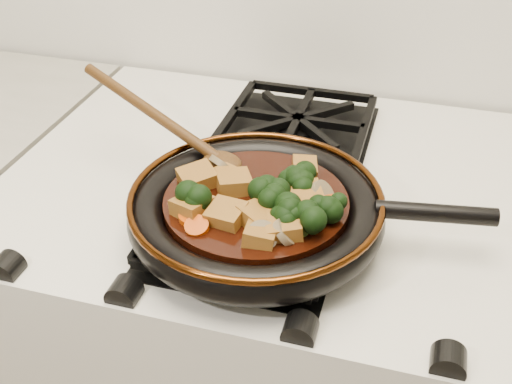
# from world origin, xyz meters

# --- Properties ---
(stove) EXTENTS (0.76, 0.60, 0.90)m
(stove) POSITION_xyz_m (0.00, 1.69, 0.45)
(stove) COLOR silver
(stove) RESTS_ON ground
(burner_grate_front) EXTENTS (0.23, 0.23, 0.03)m
(burner_grate_front) POSITION_xyz_m (0.00, 1.55, 0.91)
(burner_grate_front) COLOR black
(burner_grate_front) RESTS_ON stove
(burner_grate_back) EXTENTS (0.23, 0.23, 0.03)m
(burner_grate_back) POSITION_xyz_m (0.00, 1.83, 0.91)
(burner_grate_back) COLOR black
(burner_grate_back) RESTS_ON stove
(skillet) EXTENTS (0.44, 0.31, 0.05)m
(skillet) POSITION_xyz_m (0.01, 1.55, 0.94)
(skillet) COLOR black
(skillet) RESTS_ON burner_grate_front
(braising_sauce) EXTENTS (0.22, 0.22, 0.02)m
(braising_sauce) POSITION_xyz_m (0.01, 1.55, 0.95)
(braising_sauce) COLOR black
(braising_sauce) RESTS_ON skillet
(tofu_cube_0) EXTENTS (0.06, 0.06, 0.03)m
(tofu_cube_0) POSITION_xyz_m (-0.07, 1.56, 0.97)
(tofu_cube_0) COLOR brown
(tofu_cube_0) RESTS_ON braising_sauce
(tofu_cube_1) EXTENTS (0.06, 0.06, 0.03)m
(tofu_cube_1) POSITION_xyz_m (0.07, 1.54, 0.97)
(tofu_cube_1) COLOR brown
(tofu_cube_1) RESTS_ON braising_sauce
(tofu_cube_2) EXTENTS (0.06, 0.06, 0.03)m
(tofu_cube_2) POSITION_xyz_m (-0.02, 1.57, 0.97)
(tofu_cube_2) COLOR brown
(tofu_cube_2) RESTS_ON braising_sauce
(tofu_cube_3) EXTENTS (0.04, 0.05, 0.02)m
(tofu_cube_3) POSITION_xyz_m (-0.04, 1.58, 0.97)
(tofu_cube_3) COLOR brown
(tofu_cube_3) RESTS_ON braising_sauce
(tofu_cube_4) EXTENTS (0.05, 0.05, 0.02)m
(tofu_cube_4) POSITION_xyz_m (0.07, 1.57, 0.97)
(tofu_cube_4) COLOR brown
(tofu_cube_4) RESTS_ON braising_sauce
(tofu_cube_5) EXTENTS (0.04, 0.04, 0.02)m
(tofu_cube_5) POSITION_xyz_m (0.05, 1.62, 0.97)
(tofu_cube_5) COLOR brown
(tofu_cube_5) RESTS_ON braising_sauce
(tofu_cube_6) EXTENTS (0.05, 0.05, 0.03)m
(tofu_cube_6) POSITION_xyz_m (-0.01, 1.50, 0.97)
(tofu_cube_6) COLOR brown
(tofu_cube_6) RESTS_ON braising_sauce
(tofu_cube_7) EXTENTS (0.05, 0.05, 0.03)m
(tofu_cube_7) POSITION_xyz_m (-0.05, 1.51, 0.97)
(tofu_cube_7) COLOR brown
(tofu_cube_7) RESTS_ON braising_sauce
(tofu_cube_8) EXTENTS (0.04, 0.04, 0.02)m
(tofu_cube_8) POSITION_xyz_m (0.04, 1.48, 0.97)
(tofu_cube_8) COLOR brown
(tofu_cube_8) RESTS_ON braising_sauce
(tofu_cube_9) EXTENTS (0.05, 0.05, 0.03)m
(tofu_cube_9) POSITION_xyz_m (0.06, 1.50, 0.97)
(tofu_cube_9) COLOR brown
(tofu_cube_9) RESTS_ON braising_sauce
(tofu_cube_10) EXTENTS (0.05, 0.05, 0.03)m
(tofu_cube_10) POSITION_xyz_m (0.03, 1.51, 0.97)
(tofu_cube_10) COLOR brown
(tofu_cube_10) RESTS_ON braising_sauce
(broccoli_floret_0) EXTENTS (0.08, 0.08, 0.07)m
(broccoli_floret_0) POSITION_xyz_m (-0.06, 1.52, 0.97)
(broccoli_floret_0) COLOR black
(broccoli_floret_0) RESTS_ON braising_sauce
(broccoli_floret_1) EXTENTS (0.06, 0.07, 0.06)m
(broccoli_floret_1) POSITION_xyz_m (0.06, 1.58, 0.97)
(broccoli_floret_1) COLOR black
(broccoli_floret_1) RESTS_ON braising_sauce
(broccoli_floret_2) EXTENTS (0.07, 0.07, 0.06)m
(broccoli_floret_2) POSITION_xyz_m (0.10, 1.54, 0.97)
(broccoli_floret_2) COLOR black
(broccoli_floret_2) RESTS_ON braising_sauce
(broccoli_floret_3) EXTENTS (0.08, 0.08, 0.08)m
(broccoli_floret_3) POSITION_xyz_m (0.03, 1.54, 0.97)
(broccoli_floret_3) COLOR black
(broccoli_floret_3) RESTS_ON braising_sauce
(broccoli_floret_4) EXTENTS (0.08, 0.08, 0.06)m
(broccoli_floret_4) POSITION_xyz_m (0.05, 1.52, 0.97)
(broccoli_floret_4) COLOR black
(broccoli_floret_4) RESTS_ON braising_sauce
(broccoli_floret_5) EXTENTS (0.08, 0.08, 0.06)m
(broccoli_floret_5) POSITION_xyz_m (0.06, 1.59, 0.97)
(broccoli_floret_5) COLOR black
(broccoli_floret_5) RESTS_ON braising_sauce
(broccoli_floret_6) EXTENTS (0.09, 0.08, 0.07)m
(broccoli_floret_6) POSITION_xyz_m (0.08, 1.50, 0.97)
(broccoli_floret_6) COLOR black
(broccoli_floret_6) RESTS_ON braising_sauce
(carrot_coin_0) EXTENTS (0.03, 0.03, 0.02)m
(carrot_coin_0) POSITION_xyz_m (0.10, 1.57, 0.96)
(carrot_coin_0) COLOR #CD4305
(carrot_coin_0) RESTS_ON braising_sauce
(carrot_coin_1) EXTENTS (0.03, 0.03, 0.02)m
(carrot_coin_1) POSITION_xyz_m (-0.03, 1.51, 0.96)
(carrot_coin_1) COLOR #CD4305
(carrot_coin_1) RESTS_ON braising_sauce
(carrot_coin_2) EXTENTS (0.03, 0.03, 0.02)m
(carrot_coin_2) POSITION_xyz_m (0.04, 1.56, 0.96)
(carrot_coin_2) COLOR #CD4305
(carrot_coin_2) RESTS_ON braising_sauce
(carrot_coin_3) EXTENTS (0.03, 0.03, 0.02)m
(carrot_coin_3) POSITION_xyz_m (0.06, 1.52, 0.96)
(carrot_coin_3) COLOR #CD4305
(carrot_coin_3) RESTS_ON braising_sauce
(carrot_coin_4) EXTENTS (0.03, 0.03, 0.02)m
(carrot_coin_4) POSITION_xyz_m (-0.04, 1.48, 0.96)
(carrot_coin_4) COLOR #CD4305
(carrot_coin_4) RESTS_ON braising_sauce
(carrot_coin_5) EXTENTS (0.03, 0.03, 0.01)m
(carrot_coin_5) POSITION_xyz_m (-0.05, 1.49, 0.96)
(carrot_coin_5) COLOR #CD4305
(carrot_coin_5) RESTS_ON braising_sauce
(mushroom_slice_0) EXTENTS (0.04, 0.04, 0.03)m
(mushroom_slice_0) POSITION_xyz_m (0.06, 1.49, 0.97)
(mushroom_slice_0) COLOR olive
(mushroom_slice_0) RESTS_ON braising_sauce
(mushroom_slice_1) EXTENTS (0.04, 0.04, 0.03)m
(mushroom_slice_1) POSITION_xyz_m (0.09, 1.57, 0.97)
(mushroom_slice_1) COLOR olive
(mushroom_slice_1) RESTS_ON braising_sauce
(mushroom_slice_2) EXTENTS (0.05, 0.05, 0.03)m
(mushroom_slice_2) POSITION_xyz_m (-0.05, 1.60, 0.97)
(mushroom_slice_2) COLOR olive
(mushroom_slice_2) RESTS_ON braising_sauce
(mushroom_slice_3) EXTENTS (0.03, 0.04, 0.03)m
(mushroom_slice_3) POSITION_xyz_m (-0.06, 1.51, 0.97)
(mushroom_slice_3) COLOR olive
(mushroom_slice_3) RESTS_ON braising_sauce
(mushroom_slice_4) EXTENTS (0.05, 0.05, 0.03)m
(mushroom_slice_4) POSITION_xyz_m (0.04, 1.48, 0.97)
(mushroom_slice_4) COLOR olive
(mushroom_slice_4) RESTS_ON braising_sauce
(wooden_spoon) EXTENTS (0.16, 0.08, 0.25)m
(wooden_spoon) POSITION_xyz_m (-0.12, 1.64, 0.98)
(wooden_spoon) COLOR #43270E
(wooden_spoon) RESTS_ON braising_sauce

